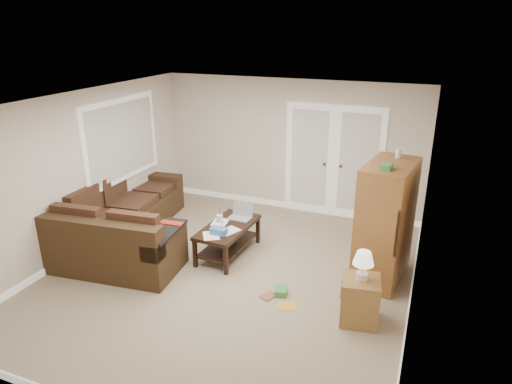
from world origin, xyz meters
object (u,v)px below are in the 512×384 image
at_px(sectional_sofa, 122,225).
at_px(tv_armoire, 385,222).
at_px(side_cabinet, 360,297).
at_px(coffee_table, 229,238).

distance_m(sectional_sofa, tv_armoire, 4.11).
bearing_deg(side_cabinet, tv_armoire, 75.59).
relative_size(coffee_table, tv_armoire, 0.68).
relative_size(sectional_sofa, side_cabinet, 3.19).
relative_size(sectional_sofa, coffee_table, 2.44).
xyz_separation_m(coffee_table, tv_armoire, (2.31, 0.18, 0.59)).
bearing_deg(coffee_table, side_cabinet, -21.07).
bearing_deg(coffee_table, tv_armoire, 7.33).
bearing_deg(sectional_sofa, coffee_table, 5.67).
xyz_separation_m(coffee_table, side_cabinet, (2.20, -0.98, 0.07)).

